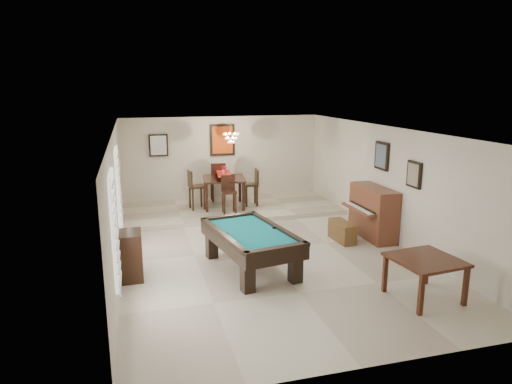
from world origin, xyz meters
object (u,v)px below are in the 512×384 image
piano_bench (342,231)px  dining_table (224,190)px  chandelier (231,134)px  upright_piano (368,213)px  pool_table (251,250)px  dining_chair_west (197,190)px  dining_chair_north (218,182)px  dining_chair_south (229,195)px  flower_vase (224,170)px  dining_chair_east (251,187)px  apothecary_chest (131,256)px  square_table (424,278)px

piano_bench → dining_table: 3.92m
chandelier → upright_piano: bearing=-50.1°
pool_table → piano_bench: (2.45, 1.05, -0.15)m
pool_table → dining_chair_west: 4.33m
dining_chair_north → dining_chair_west: bearing=49.9°
pool_table → dining_chair_west: bearing=85.5°
dining_chair_south → flower_vase: bearing=93.1°
pool_table → dining_chair_west: (-0.43, 4.29, 0.29)m
flower_vase → dining_chair_south: size_ratio=0.23×
dining_chair_east → dining_chair_north: bearing=-130.5°
upright_piano → dining_chair_south: size_ratio=1.40×
piano_bench → dining_chair_west: 4.36m
apothecary_chest → flower_vase: bearing=58.4°
square_table → piano_bench: size_ratio=1.26×
apothecary_chest → dining_chair_east: dining_chair_east is taller
flower_vase → dining_chair_east: bearing=-2.8°
dining_chair_west → piano_bench: bearing=-145.3°
flower_vase → dining_table: bearing=0.0°
square_table → dining_chair_east: size_ratio=0.99×
pool_table → apothecary_chest: (-2.24, 0.14, 0.07)m
apothecary_chest → dining_chair_west: dining_chair_west is taller
apothecary_chest → flower_vase: size_ratio=3.79×
upright_piano → dining_chair_west: bearing=138.2°
dining_table → dining_chair_west: 0.78m
pool_table → chandelier: (0.54, 4.20, 1.82)m
square_table → upright_piano: (0.64, 3.11, 0.25)m
pool_table → dining_chair_north: (0.30, 5.08, 0.32)m
piano_bench → dining_chair_north: dining_chair_north is taller
apothecary_chest → dining_chair_east: size_ratio=0.86×
dining_chair_west → chandelier: size_ratio=1.85×
flower_vase → dining_chair_west: (-0.77, -0.04, -0.52)m
apothecary_chest → dining_chair_west: bearing=66.5°
upright_piano → dining_table: upright_piano is taller
pool_table → dining_chair_west: dining_chair_west is taller
dining_chair_south → dining_chair_west: size_ratio=0.93×
flower_vase → piano_bench: bearing=-57.4°
dining_chair_east → pool_table: bearing=-11.2°
dining_chair_north → chandelier: chandelier is taller
dining_chair_north → chandelier: (0.24, -0.88, 1.50)m
chandelier → dining_table: bearing=146.8°
flower_vase → dining_chair_east: 0.96m
dining_chair_west → dining_chair_east: dining_chair_west is taller
apothecary_chest → dining_table: dining_table is taller
dining_chair_south → dining_chair_east: bearing=45.1°
dining_chair_west → dining_chair_south: bearing=-139.0°
piano_bench → dining_table: (-2.10, 3.29, 0.37)m
flower_vase → dining_chair_west: size_ratio=0.21×
dining_table → chandelier: (0.20, -0.13, 1.60)m
pool_table → dining_table: 4.35m
dining_chair_south → apothecary_chest: bearing=-123.0°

